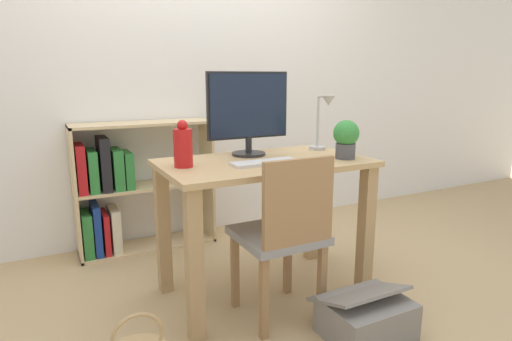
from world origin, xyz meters
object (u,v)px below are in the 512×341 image
desk_lamp (324,117)px  monitor (248,109)px  potted_plant (346,138)px  bookshelf (120,191)px  storage_box (365,316)px  vase (183,146)px  chair (284,232)px  keyboard (264,163)px

desk_lamp → monitor: bearing=170.6°
desk_lamp → potted_plant: size_ratio=1.58×
desk_lamp → bookshelf: 1.47m
monitor → storage_box: (0.23, -0.77, -0.92)m
monitor → storage_box: 1.23m
monitor → bookshelf: 1.15m
bookshelf → storage_box: bearing=-62.0°
vase → storage_box: 1.19m
monitor → chair: monitor is taller
keyboard → desk_lamp: (0.50, 0.19, 0.19)m
chair → storage_box: size_ratio=2.13×
vase → chair: bearing=-40.7°
keyboard → chair: 0.37m
keyboard → potted_plant: size_ratio=1.68×
desk_lamp → chair: desk_lamp is taller
chair → potted_plant: bearing=13.7°
chair → storage_box: chair is taller
storage_box → desk_lamp: bearing=71.8°
vase → chair: vase is taller
chair → bookshelf: bookshelf is taller
vase → desk_lamp: bearing=4.3°
monitor → chair: 0.73m
desk_lamp → storage_box: 1.13m
vase → storage_box: (0.66, -0.63, -0.77)m
keyboard → desk_lamp: bearing=20.7°
monitor → potted_plant: (0.42, -0.33, -0.15)m
potted_plant → desk_lamp: bearing=82.0°
vase → potted_plant: 0.87m
vase → bookshelf: 1.04m
monitor → vase: size_ratio=2.10×
keyboard → storage_box: 0.88m
keyboard → desk_lamp: 0.57m
keyboard → storage_box: keyboard is taller
chair → bookshelf: 1.38m
monitor → potted_plant: monitor is taller
monitor → keyboard: bearing=-98.3°
desk_lamp → keyboard: bearing=-159.3°
potted_plant → bookshelf: (-1.02, 1.12, -0.44)m
chair → bookshelf: bearing=110.7°
monitor → vase: 0.48m
vase → storage_box: vase is taller
vase → storage_box: size_ratio=0.59×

